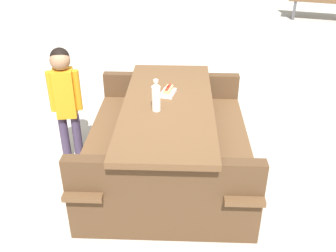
# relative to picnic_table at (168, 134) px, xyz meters

# --- Properties ---
(ground_plane) EXTENTS (30.00, 30.00, 0.00)m
(ground_plane) POSITION_rel_picnic_table_xyz_m (0.00, 0.00, -0.44)
(ground_plane) COLOR #B7B2A8
(ground_plane) RESTS_ON ground
(picnic_table) EXTENTS (2.14, 1.88, 0.75)m
(picnic_table) POSITION_rel_picnic_table_xyz_m (0.00, 0.00, 0.00)
(picnic_table) COLOR brown
(picnic_table) RESTS_ON ground
(soda_bottle) EXTENTS (0.07, 0.07, 0.27)m
(soda_bottle) POSITION_rel_picnic_table_xyz_m (-0.16, 0.04, 0.43)
(soda_bottle) COLOR silver
(soda_bottle) RESTS_ON picnic_table
(hotdog_tray) EXTENTS (0.19, 0.12, 0.08)m
(hotdog_tray) POSITION_rel_picnic_table_xyz_m (0.16, 0.06, 0.34)
(hotdog_tray) COLOR white
(hotdog_tray) RESTS_ON picnic_table
(child_in_coat) EXTENTS (0.23, 0.26, 1.16)m
(child_in_coat) POSITION_rel_picnic_table_xyz_m (-0.12, 0.94, 0.30)
(child_in_coat) COLOR #3F334C
(child_in_coat) RESTS_ON ground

